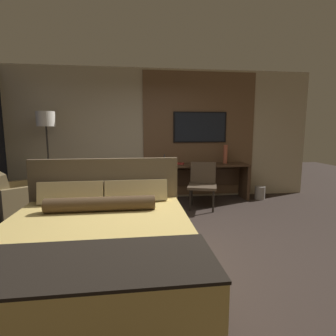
# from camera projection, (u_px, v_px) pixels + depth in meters

# --- Properties ---
(ground_plane) EXTENTS (16.00, 16.00, 0.00)m
(ground_plane) POSITION_uv_depth(u_px,v_px,m) (165.00, 249.00, 3.37)
(ground_plane) COLOR #332823
(wall_back_tv_panel) EXTENTS (7.20, 0.09, 2.80)m
(wall_back_tv_panel) POSITION_uv_depth(u_px,v_px,m) (158.00, 135.00, 5.73)
(wall_back_tv_panel) COLOR #BCAD8E
(wall_back_tv_panel) RESTS_ON ground_plane
(bed) EXTENTS (1.99, 2.21, 1.13)m
(bed) POSITION_uv_depth(u_px,v_px,m) (97.00, 247.00, 2.68)
(bed) COLOR #33281E
(bed) RESTS_ON ground_plane
(desk) EXTENTS (1.99, 0.52, 0.78)m
(desk) POSITION_uv_depth(u_px,v_px,m) (202.00, 175.00, 5.69)
(desk) COLOR #422D1E
(desk) RESTS_ON ground_plane
(tv) EXTENTS (1.18, 0.04, 0.66)m
(tv) POSITION_uv_depth(u_px,v_px,m) (200.00, 127.00, 5.74)
(tv) COLOR black
(desk_chair) EXTENTS (0.66, 0.66, 0.88)m
(desk_chair) POSITION_uv_depth(u_px,v_px,m) (203.00, 181.00, 5.10)
(desk_chair) COLOR #4C3D2D
(desk_chair) RESTS_ON ground_plane
(armchair_by_window) EXTENTS (1.05, 1.06, 0.81)m
(armchair_by_window) POSITION_uv_depth(u_px,v_px,m) (20.00, 201.00, 4.60)
(armchair_by_window) COLOR olive
(armchair_by_window) RESTS_ON ground_plane
(floor_lamp) EXTENTS (0.34, 0.34, 1.85)m
(floor_lamp) POSITION_uv_depth(u_px,v_px,m) (46.00, 127.00, 4.97)
(floor_lamp) COLOR #282623
(floor_lamp) RESTS_ON ground_plane
(vase_tall) EXTENTS (0.09, 0.09, 0.40)m
(vase_tall) POSITION_uv_depth(u_px,v_px,m) (225.00, 154.00, 5.72)
(vase_tall) COLOR #B2563D
(vase_tall) RESTS_ON desk
(vase_short) EXTENTS (0.14, 0.14, 0.23)m
(vase_short) POSITION_uv_depth(u_px,v_px,m) (164.00, 159.00, 5.58)
(vase_short) COLOR #333338
(vase_short) RESTS_ON desk
(book) EXTENTS (0.26, 0.21, 0.03)m
(book) POSITION_uv_depth(u_px,v_px,m) (179.00, 164.00, 5.60)
(book) COLOR maroon
(book) RESTS_ON desk
(waste_bin) EXTENTS (0.22, 0.22, 0.28)m
(waste_bin) POSITION_uv_depth(u_px,v_px,m) (260.00, 193.00, 5.75)
(waste_bin) COLOR gray
(waste_bin) RESTS_ON ground_plane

